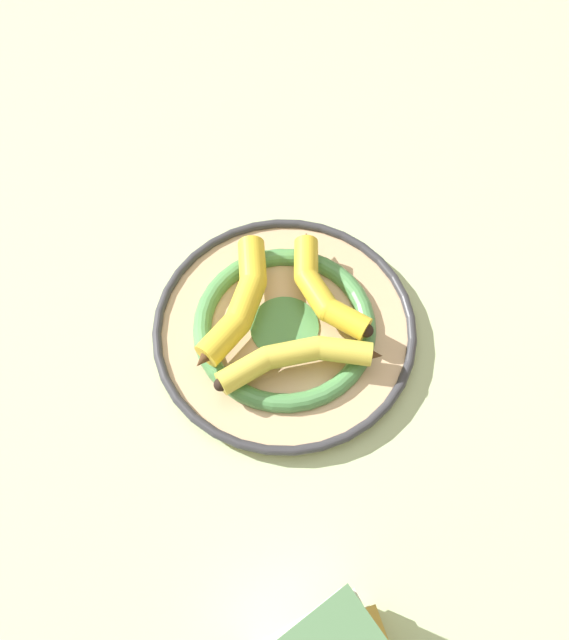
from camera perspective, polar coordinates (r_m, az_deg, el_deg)
The scene contains 5 objects.
ground_plane at distance 0.83m, azimuth -1.10°, elevation -1.95°, with size 2.80×2.80×0.00m, color #B2C693.
decorative_bowl at distance 0.82m, azimuth 0.00°, elevation -0.68°, with size 0.35×0.35×0.03m.
banana_a at distance 0.76m, azimuth 1.15°, elevation -3.44°, with size 0.07×0.21×0.03m.
banana_b at distance 0.80m, azimuth -4.10°, elevation 1.59°, with size 0.20×0.10×0.04m.
banana_c at distance 0.81m, azimuth 3.37°, elevation 2.89°, with size 0.17×0.09×0.03m.
Camera 1 is at (0.37, -0.01, 0.74)m, focal length 35.00 mm.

